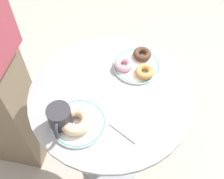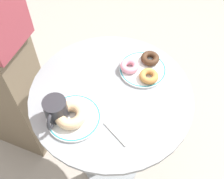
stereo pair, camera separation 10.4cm
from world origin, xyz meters
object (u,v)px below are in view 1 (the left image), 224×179
Objects in this scene: donut_chocolate at (142,54)px; donut_old_fashioned at (145,71)px; cafe_table at (111,122)px; plate_left at (78,123)px; donut_pink_frosted at (124,64)px; coffee_mug at (60,118)px; plate_right at (137,66)px; paper_napkin at (132,122)px; donut_glazed at (76,121)px.

donut_chocolate is 0.10m from donut_old_fashioned.
cafe_table is 3.79× the size of plate_left.
coffee_mug is (-0.35, 0.08, 0.02)m from donut_pink_frosted.
coffee_mug is (-0.35, 0.17, 0.02)m from donut_old_fashioned.
plate_right is 1.63× the size of coffee_mug.
plate_right is 0.27m from paper_napkin.
paper_napkin is at bearing -60.97° from coffee_mug.
donut_chocolate reaches higher than plate_right.
coffee_mug reaches higher than plate_right.
coffee_mug is at bearing 163.91° from donut_chocolate.
donut_glazed is 1.52× the size of donut_old_fashioned.
donut_chocolate is (0.06, 0.00, 0.02)m from plate_right.
cafe_table is 0.36m from coffee_mug.
coffee_mug reaches higher than donut_glazed.
donut_glazed is 1.00× the size of paper_napkin.
donut_old_fashioned reaches higher than paper_napkin.
coffee_mug is at bearing 115.47° from donut_glazed.
donut_glazed is at bearing 174.38° from donut_pink_frosted.
plate_right is 0.06m from donut_chocolate.
plate_right reaches higher than cafe_table.
paper_napkin is at bearing -167.10° from donut_old_fashioned.
plate_right is 0.40m from coffee_mug.
plate_left is 0.03m from donut_glazed.
cafe_table is 6.40× the size of paper_napkin.
paper_napkin is (-0.23, -0.05, -0.02)m from donut_old_fashioned.
donut_glazed is 0.06m from coffee_mug.
donut_old_fashioned reaches higher than plate_right.
plate_right is at bearing -12.19° from donut_glazed.
donut_glazed reaches higher than cafe_table.
coffee_mug reaches higher than paper_napkin.
paper_napkin is 0.99× the size of coffee_mug.
plate_left is 0.34m from donut_old_fashioned.
plate_left is at bearing 167.06° from cafe_table.
coffee_mug is at bearing 166.86° from donut_pink_frosted.
plate_left is at bearing 174.87° from donut_pink_frosted.
donut_glazed is 1.52× the size of donut_pink_frosted.
donut_glazed is 1.52× the size of donut_chocolate.
paper_napkin is at bearing -61.61° from plate_left.
cafe_table is 0.29m from donut_pink_frosted.
cafe_table is 0.31m from donut_old_fashioned.
paper_napkin is at bearing -147.06° from donut_pink_frosted.
donut_glazed is (-0.01, 0.00, 0.03)m from plate_left.
donut_glazed reaches higher than donut_old_fashioned.
cafe_table is 6.42× the size of donut_glazed.
plate_left is 0.32m from donut_pink_frosted.
cafe_table is 6.32× the size of coffee_mug.
plate_right is at bearing -10.88° from cafe_table.
coffee_mug is (-0.43, 0.13, 0.02)m from donut_chocolate.
donut_glazed is at bearing 167.81° from plate_right.
donut_chocolate is (0.40, -0.07, 0.02)m from plate_left.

